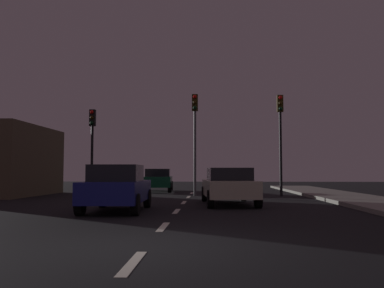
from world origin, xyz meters
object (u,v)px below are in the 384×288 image
Objects in this scene: car_oncoming_far at (158,180)px; traffic_signal_right at (280,126)px; car_stopped_ahead at (229,185)px; traffic_signal_left at (92,135)px; traffic_signal_center at (195,125)px; car_adjacent_lane at (117,188)px.

traffic_signal_right is at bearing -33.51° from car_oncoming_far.
traffic_signal_left is at bearing 140.85° from car_stopped_ahead.
traffic_signal_center is 6.71m from car_stopped_ahead.
car_stopped_ahead is (7.10, -5.78, -2.54)m from traffic_signal_left.
traffic_signal_center is 6.18m from car_oncoming_far.
car_stopped_ahead is at bearing -68.67° from car_oncoming_far.
car_stopped_ahead is at bearing -39.15° from traffic_signal_left.
car_adjacent_lane is (-6.77, -8.74, -2.97)m from traffic_signal_right.
traffic_signal_right is 9.06m from car_oncoming_far.
car_stopped_ahead is at bearing -75.22° from traffic_signal_center.
car_stopped_ahead is (-3.03, -5.79, -3.00)m from traffic_signal_right.
traffic_signal_center is at bearing 180.00° from traffic_signal_right.
car_stopped_ahead is 11.28m from car_oncoming_far.
traffic_signal_left is 10.15m from traffic_signal_right.
traffic_signal_left is at bearing -179.99° from traffic_signal_right.
traffic_signal_center is at bearing -61.39° from car_oncoming_far.
car_adjacent_lane is at bearing -68.91° from traffic_signal_left.
traffic_signal_right is (10.13, 0.00, 0.46)m from traffic_signal_left.
car_stopped_ahead is 1.06× the size of car_oncoming_far.
traffic_signal_left is at bearing 111.09° from car_adjacent_lane.
car_stopped_ahead is 4.76m from car_adjacent_lane.
traffic_signal_left reaches higher than car_oncoming_far.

